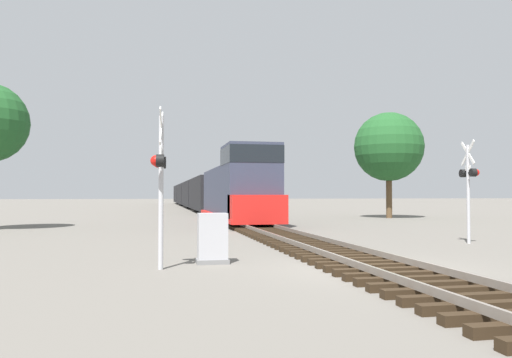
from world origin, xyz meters
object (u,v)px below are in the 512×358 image
(crossing_signal_far, at_px, (469,180))
(tree_mid_background, at_px, (389,147))
(relay_cabinet, at_px, (213,239))
(crossing_signal_near, at_px, (160,172))
(freight_train, at_px, (196,194))

(crossing_signal_far, height_order, tree_mid_background, tree_mid_background)
(crossing_signal_far, height_order, relay_cabinet, crossing_signal_far)
(crossing_signal_near, relative_size, crossing_signal_far, 1.02)
(freight_train, bearing_deg, crossing_signal_far, -82.45)
(tree_mid_background, bearing_deg, relay_cabinet, -125.74)
(freight_train, height_order, relay_cabinet, freight_train)
(freight_train, xyz_separation_m, crossing_signal_near, (-5.03, -50.98, 0.48))
(crossing_signal_near, xyz_separation_m, tree_mid_background, (17.55, 23.27, 3.11))
(relay_cabinet, bearing_deg, tree_mid_background, 54.26)
(relay_cabinet, xyz_separation_m, tree_mid_background, (16.18, 22.49, 4.82))
(crossing_signal_far, xyz_separation_m, relay_cabinet, (-9.87, -3.39, -1.69))
(freight_train, relative_size, crossing_signal_near, 20.76)
(crossing_signal_far, bearing_deg, tree_mid_background, -13.31)
(crossing_signal_far, relative_size, relay_cabinet, 2.89)
(crossing_signal_near, distance_m, crossing_signal_far, 11.98)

